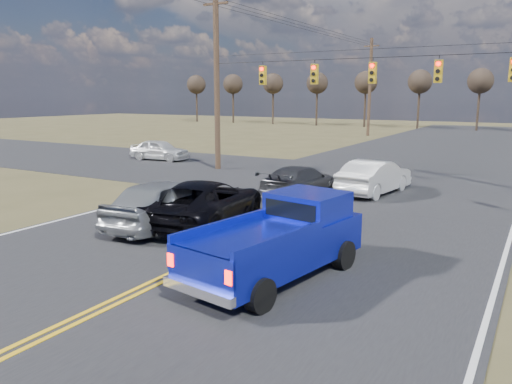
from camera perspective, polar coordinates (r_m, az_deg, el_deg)
The scene contains 12 objects.
ground at distance 10.40m, azimuth -20.37°, elevation -13.95°, with size 160.00×160.00×0.00m, color brown.
road_main at distance 18.02m, azimuth 4.85°, elevation -2.71°, with size 14.00×120.00×0.02m, color #28282B.
road_cross at distance 25.34m, azimuth 12.66°, elevation 1.07°, with size 120.00×12.00×0.02m, color #28282B.
signal_gantry at distance 24.64m, azimuth 14.14°, elevation 12.56°, with size 19.60×4.83×10.00m.
utility_poles at distance 24.05m, azimuth 12.44°, elevation 13.07°, with size 19.60×58.32×10.00m.
treeline at distance 33.67m, azimuth 17.86°, elevation 12.96°, with size 87.00×117.80×7.40m.
pickup_truck at distance 11.77m, azimuth 2.78°, elevation -5.51°, with size 2.67×5.29×1.90m.
silver_suv at distance 16.56m, azimuth -10.39°, elevation -1.17°, with size 1.94×4.81×1.64m, color gray.
black_suv at distance 16.61m, azimuth -5.82°, elevation -1.22°, with size 2.52×5.47×1.52m, color black.
white_car_queue at distance 22.40m, azimuth 13.39°, elevation 1.69°, with size 1.58×4.54×1.50m, color silver.
dgrey_car_queue at distance 21.25m, azimuth 5.09°, elevation 1.22°, with size 1.86×4.56×1.32m, color #333338.
cross_car_west at distance 33.75m, azimuth -10.97°, elevation 4.75°, with size 4.04×1.62×1.38m, color silver.
Camera 1 is at (7.47, -5.84, 4.27)m, focal length 35.00 mm.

